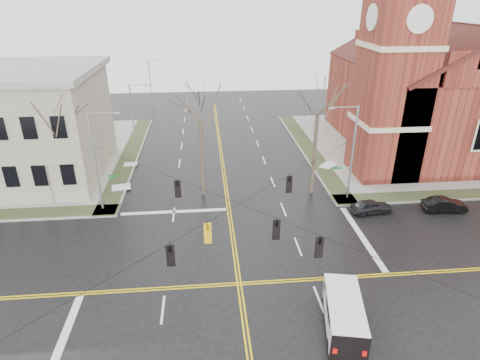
{
  "coord_description": "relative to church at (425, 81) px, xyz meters",
  "views": [
    {
      "loc": [
        -1.97,
        -21.71,
        17.95
      ],
      "look_at": [
        0.61,
        6.0,
        5.02
      ],
      "focal_mm": 30.0,
      "sensor_mm": 36.0,
      "label": 1
    }
  ],
  "objects": [
    {
      "name": "ground",
      "position": [
        -24.76,
        -24.78,
        -8.43
      ],
      "size": [
        120.0,
        120.0,
        0.0
      ],
      "primitive_type": "plane",
      "color": "black",
      "rests_on": "ground"
    },
    {
      "name": "sidewalks",
      "position": [
        -24.76,
        -24.78,
        -8.36
      ],
      "size": [
        80.0,
        80.0,
        0.17
      ],
      "color": "gray",
      "rests_on": "ground"
    },
    {
      "name": "road_markings",
      "position": [
        -24.76,
        -24.78,
        -8.43
      ],
      "size": [
        100.0,
        100.0,
        0.01
      ],
      "color": "gold",
      "rests_on": "ground"
    },
    {
      "name": "church",
      "position": [
        0.0,
        0.0,
        0.0
      ],
      "size": [
        24.28,
        27.48,
        27.5
      ],
      "color": "maroon",
      "rests_on": "ground"
    },
    {
      "name": "civic_building_a",
      "position": [
        -46.76,
        -4.78,
        -2.93
      ],
      "size": [
        18.0,
        14.0,
        11.0
      ],
      "primitive_type": "cube",
      "color": "gray",
      "rests_on": "ground"
    },
    {
      "name": "signal_pole_ne",
      "position": [
        -13.44,
        -13.28,
        -3.48
      ],
      "size": [
        2.75,
        0.22,
        9.0
      ],
      "color": "gray",
      "rests_on": "ground"
    },
    {
      "name": "signal_pole_nw",
      "position": [
        -36.09,
        -13.28,
        -3.48
      ],
      "size": [
        2.75,
        0.22,
        9.0
      ],
      "color": "gray",
      "rests_on": "ground"
    },
    {
      "name": "span_wires",
      "position": [
        -24.76,
        -24.78,
        -2.23
      ],
      "size": [
        23.02,
        23.02,
        0.03
      ],
      "color": "black",
      "rests_on": "ground"
    },
    {
      "name": "traffic_signals",
      "position": [
        -24.76,
        -25.45,
        -2.98
      ],
      "size": [
        8.21,
        8.26,
        1.3
      ],
      "color": "black",
      "rests_on": "ground"
    },
    {
      "name": "streetlight_north_a",
      "position": [
        -35.42,
        3.22,
        -3.97
      ],
      "size": [
        2.3,
        0.2,
        8.0
      ],
      "color": "gray",
      "rests_on": "ground"
    },
    {
      "name": "streetlight_north_b",
      "position": [
        -35.42,
        23.22,
        -3.97
      ],
      "size": [
        2.3,
        0.2,
        8.0
      ],
      "color": "gray",
      "rests_on": "ground"
    },
    {
      "name": "cargo_van",
      "position": [
        -19.04,
        -29.15,
        -7.26
      ],
      "size": [
        3.04,
        5.51,
        1.98
      ],
      "rotation": [
        0.0,
        0.0,
        -0.21
      ],
      "color": "white",
      "rests_on": "ground"
    },
    {
      "name": "parked_car_a",
      "position": [
        -12.05,
        -16.09,
        -7.81
      ],
      "size": [
        3.8,
        1.8,
        1.25
      ],
      "primitive_type": "imported",
      "rotation": [
        0.0,
        0.0,
        1.66
      ],
      "color": "black",
      "rests_on": "ground"
    },
    {
      "name": "parked_car_b",
      "position": [
        -5.31,
        -16.4,
        -7.8
      ],
      "size": [
        3.94,
        1.59,
        1.27
      ],
      "primitive_type": "imported",
      "rotation": [
        0.0,
        0.0,
        1.51
      ],
      "color": "black",
      "rests_on": "ground"
    },
    {
      "name": "tree_nw_far",
      "position": [
        -39.11,
        -11.54,
        -0.64
      ],
      "size": [
        4.0,
        4.0,
        10.76
      ],
      "color": "#362C22",
      "rests_on": "ground"
    },
    {
      "name": "tree_nw_near",
      "position": [
        -27.06,
        -11.12,
        -0.3
      ],
      "size": [
        4.0,
        4.0,
        11.23
      ],
      "color": "#362C22",
      "rests_on": "ground"
    },
    {
      "name": "tree_ne",
      "position": [
        -16.42,
        -11.8,
        0.24
      ],
      "size": [
        4.0,
        4.0,
        12.0
      ],
      "color": "#362C22",
      "rests_on": "ground"
    }
  ]
}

